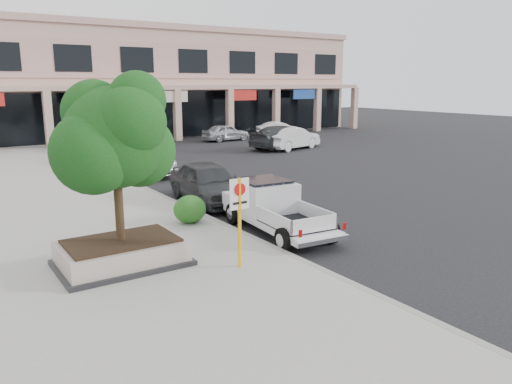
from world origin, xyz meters
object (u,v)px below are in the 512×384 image
at_px(curb_car_d, 91,144).
at_px(lot_car_b, 292,138).
at_px(lot_car_d, 111,137).
at_px(lot_car_e, 226,132).
at_px(lot_car_c, 284,137).
at_px(planter_tree, 118,137).
at_px(curb_car_c, 115,152).
at_px(lot_car_a, 134,143).
at_px(pickup_truck, 278,209).
at_px(curb_car_b, 143,160).
at_px(no_parking_sign, 240,210).
at_px(lot_car_f, 280,129).
at_px(planter, 122,253).
at_px(curb_car_a, 208,183).

relative_size(curb_car_d, lot_car_b, 1.00).
distance_m(curb_car_d, lot_car_d, 3.43).
bearing_deg(lot_car_e, lot_car_c, -174.58).
distance_m(planter_tree, lot_car_b, 24.38).
relative_size(curb_car_d, lot_car_d, 0.86).
bearing_deg(curb_car_c, planter_tree, -101.33).
relative_size(planter_tree, curb_car_d, 0.82).
height_order(curb_car_d, lot_car_a, lot_car_a).
xyz_separation_m(pickup_truck, curb_car_b, (0.22, 12.22, -0.02)).
distance_m(curb_car_c, curb_car_d, 5.55).
height_order(no_parking_sign, lot_car_c, no_parking_sign).
bearing_deg(curb_car_c, lot_car_b, 6.06).
relative_size(planter_tree, lot_car_f, 1.00).
distance_m(pickup_truck, lot_car_c, 20.72).
bearing_deg(curb_car_b, planter, -115.48).
bearing_deg(lot_car_f, no_parking_sign, 160.22).
bearing_deg(planter_tree, lot_car_e, 54.50).
bearing_deg(lot_car_c, planter, 122.87).
height_order(no_parking_sign, lot_car_a, no_parking_sign).
height_order(curb_car_b, lot_car_f, curb_car_b).
bearing_deg(lot_car_e, lot_car_b, -173.05).
bearing_deg(lot_car_a, lot_car_f, -96.17).
distance_m(planter, curb_car_a, 7.57).
bearing_deg(lot_car_b, curb_car_c, 74.24).
bearing_deg(curb_car_d, curb_car_c, -97.45).
xyz_separation_m(planter, lot_car_f, (22.24, 23.43, 0.19)).
xyz_separation_m(planter, curb_car_b, (5.51, 12.67, 0.31)).
bearing_deg(curb_car_a, curb_car_d, 95.27).
relative_size(lot_car_a, lot_car_b, 0.95).
bearing_deg(lot_car_d, no_parking_sign, 145.10).
bearing_deg(lot_car_f, planter, 154.84).
distance_m(pickup_truck, lot_car_a, 19.61).
height_order(curb_car_c, lot_car_e, curb_car_c).
xyz_separation_m(curb_car_a, lot_car_f, (16.86, 18.12, -0.16)).
distance_m(curb_car_a, lot_car_a, 14.77).
xyz_separation_m(no_parking_sign, curb_car_b, (3.05, 14.45, -0.85)).
distance_m(planter_tree, lot_car_d, 25.66).
xyz_separation_m(planter, curb_car_d, (5.40, 21.95, 0.20)).
xyz_separation_m(lot_car_c, lot_car_e, (-1.04, 6.61, -0.15)).
height_order(curb_car_a, lot_car_e, curb_car_a).
xyz_separation_m(lot_car_d, lot_car_e, (9.17, -1.02, -0.10)).
relative_size(planter, lot_car_f, 0.80).
relative_size(curb_car_c, curb_car_d, 1.13).
xyz_separation_m(curb_car_d, lot_car_a, (2.23, -2.03, 0.11)).
xyz_separation_m(pickup_truck, lot_car_c, (12.57, 16.47, 0.04)).
height_order(planter_tree, lot_car_c, planter_tree).
height_order(pickup_truck, curb_car_d, pickup_truck).
height_order(curb_car_a, lot_car_f, curb_car_a).
bearing_deg(planter_tree, pickup_truck, 3.28).
relative_size(lot_car_a, lot_car_c, 0.80).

